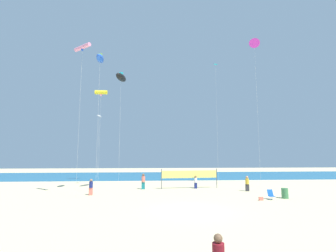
# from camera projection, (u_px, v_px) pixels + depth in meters

# --- Properties ---
(ground_plane) EXTENTS (120.00, 120.00, 0.00)m
(ground_plane) POSITION_uv_depth(u_px,v_px,m) (190.00, 210.00, 17.88)
(ground_plane) COLOR beige
(ocean_band) EXTENTS (120.00, 20.00, 0.01)m
(ocean_band) POSITION_uv_depth(u_px,v_px,m) (166.00, 176.00, 48.81)
(ocean_band) COLOR #1E6B99
(ocean_band) RESTS_ON ground
(beachgoer_mustard_shirt) EXTENTS (0.39, 0.39, 1.72)m
(beachgoer_mustard_shirt) POSITION_uv_depth(u_px,v_px,m) (247.00, 183.00, 27.63)
(beachgoer_mustard_shirt) COLOR #2D2D33
(beachgoer_mustard_shirt) RESTS_ON ground
(beachgoer_navy_shirt) EXTENTS (0.38, 0.38, 1.65)m
(beachgoer_navy_shirt) POSITION_uv_depth(u_px,v_px,m) (91.00, 186.00, 24.82)
(beachgoer_navy_shirt) COLOR #EA7260
(beachgoer_navy_shirt) RESTS_ON ground
(beachgoer_coral_shirt) EXTENTS (0.43, 0.43, 1.86)m
(beachgoer_coral_shirt) POSITION_uv_depth(u_px,v_px,m) (143.00, 181.00, 29.19)
(beachgoer_coral_shirt) COLOR #19727A
(beachgoer_coral_shirt) RESTS_ON ground
(beachgoer_white_shirt) EXTENTS (0.36, 0.36, 1.56)m
(beachgoer_white_shirt) POSITION_uv_depth(u_px,v_px,m) (196.00, 182.00, 29.84)
(beachgoer_white_shirt) COLOR navy
(beachgoer_white_shirt) RESTS_ON ground
(folding_beach_chair) EXTENTS (0.52, 0.65, 0.89)m
(folding_beach_chair) POSITION_uv_depth(u_px,v_px,m) (271.00, 194.00, 22.36)
(folding_beach_chair) COLOR #1959B2
(folding_beach_chair) RESTS_ON ground
(trash_barrel) EXTENTS (0.61, 0.61, 0.95)m
(trash_barrel) POSITION_uv_depth(u_px,v_px,m) (285.00, 193.00, 22.94)
(trash_barrel) COLOR #3F7F4C
(trash_barrel) RESTS_ON ground
(volleyball_net) EXTENTS (7.11, 0.75, 2.40)m
(volleyball_net) POSITION_uv_depth(u_px,v_px,m) (190.00, 175.00, 29.97)
(volleyball_net) COLOR #4C4C51
(volleyball_net) RESTS_ON ground
(beach_handbag) EXTENTS (0.38, 0.19, 0.31)m
(beach_handbag) POSITION_uv_depth(u_px,v_px,m) (261.00, 199.00, 21.86)
(beach_handbag) COLOR #EA7260
(beach_handbag) RESTS_ON ground
(kite_white_diamond) EXTENTS (0.56, 0.55, 9.63)m
(kite_white_diamond) POSITION_uv_depth(u_px,v_px,m) (99.00, 117.00, 33.02)
(kite_white_diamond) COLOR silver
(kite_white_diamond) RESTS_ON ground
(kite_pink_tube) EXTENTS (2.06, 1.79, 15.36)m
(kite_pink_tube) POSITION_uv_depth(u_px,v_px,m) (82.00, 48.00, 24.81)
(kite_pink_tube) COLOR silver
(kite_pink_tube) RESTS_ON ground
(kite_black_inflatable) EXTENTS (1.44, 2.53, 14.09)m
(kite_black_inflatable) POSITION_uv_depth(u_px,v_px,m) (121.00, 77.00, 29.09)
(kite_black_inflatable) COLOR silver
(kite_black_inflatable) RESTS_ON ground
(kite_cyan_diamond) EXTENTS (0.62, 0.61, 18.92)m
(kite_cyan_diamond) POSITION_uv_depth(u_px,v_px,m) (216.00, 68.00, 38.95)
(kite_cyan_diamond) COLOR silver
(kite_cyan_diamond) RESTS_ON ground
(kite_magenta_delta) EXTENTS (1.51, 0.91, 20.39)m
(kite_magenta_delta) POSITION_uv_depth(u_px,v_px,m) (254.00, 44.00, 33.79)
(kite_magenta_delta) COLOR silver
(kite_magenta_delta) RESTS_ON ground
(kite_yellow_tube) EXTENTS (1.95, 0.68, 14.42)m
(kite_yellow_tube) POSITION_uv_depth(u_px,v_px,m) (101.00, 93.00, 38.45)
(kite_yellow_tube) COLOR silver
(kite_yellow_tube) RESTS_ON ground
(kite_blue_inflatable) EXTENTS (0.90, 2.27, 15.78)m
(kite_blue_inflatable) POSITION_uv_depth(u_px,v_px,m) (100.00, 59.00, 27.76)
(kite_blue_inflatable) COLOR silver
(kite_blue_inflatable) RESTS_ON ground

